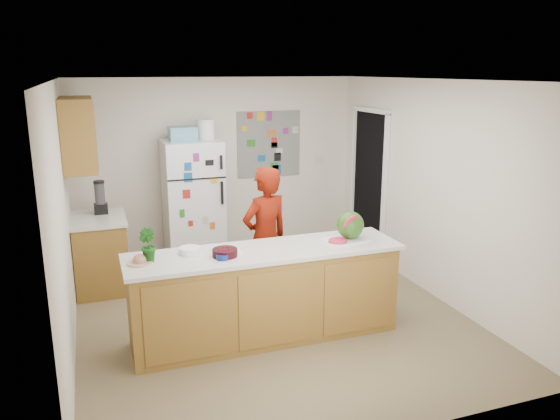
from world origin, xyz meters
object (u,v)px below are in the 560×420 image
object	(u,v)px
refrigerator	(193,203)
watermelon	(350,225)
cherry_bowl	(225,253)
person	(265,239)

from	to	relation	value
refrigerator	watermelon	size ratio (longest dim) A/B	6.10
refrigerator	cherry_bowl	size ratio (longest dim) A/B	7.26
person	cherry_bowl	world-z (taller)	person
watermelon	cherry_bowl	bearing A→B (deg)	-176.51
refrigerator	watermelon	distance (m)	2.63
refrigerator	person	distance (m)	1.75
person	watermelon	xyz separation A→B (m)	(0.69, -0.67, 0.27)
refrigerator	watermelon	world-z (taller)	refrigerator
watermelon	refrigerator	bearing A→B (deg)	116.38
person	watermelon	size ratio (longest dim) A/B	5.74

